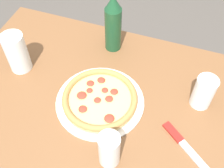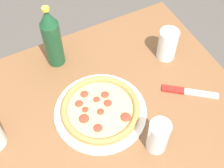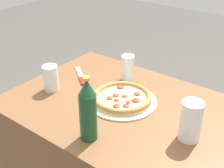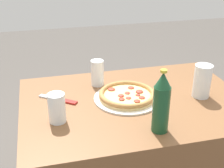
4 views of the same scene
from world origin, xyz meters
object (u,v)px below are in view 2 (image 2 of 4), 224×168
Objects in this scene: glass_orange_juice at (167,46)px; beer_bottle at (52,38)px; glass_iced_tea at (158,137)px; knife at (187,92)px; pizza_margherita at (100,110)px.

beer_bottle is at bearing -23.34° from glass_orange_juice.
beer_bottle is at bearing -72.06° from glass_iced_tea.
beer_bottle is at bearing -43.90° from knife.
glass_orange_juice is 0.94× the size of glass_iced_tea.
glass_iced_tea is (0.22, 0.29, 0.01)m from glass_orange_juice.
knife is (-0.30, 0.06, -0.01)m from pizza_margherita.
pizza_margherita is 0.30m from knife.
beer_bottle reaches higher than knife.
glass_orange_juice reaches higher than pizza_margherita.
beer_bottle reaches higher than glass_iced_tea.
knife is at bearing -149.06° from glass_iced_tea.
glass_iced_tea is (-0.10, 0.18, 0.04)m from pizza_margherita.
pizza_margherita reaches higher than knife.
beer_bottle reaches higher than pizza_margherita.
glass_orange_juice is at bearing -127.14° from glass_iced_tea.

